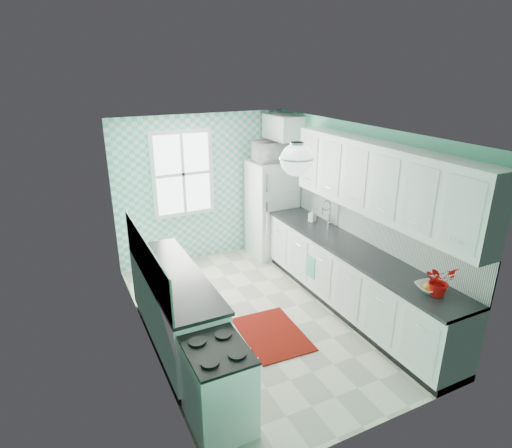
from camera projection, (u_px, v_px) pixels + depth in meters
name	position (u px, v px, depth m)	size (l,w,h in m)	color
floor	(261.00, 316.00, 5.89)	(3.00, 4.40, 0.02)	beige
ceiling	(262.00, 131.00, 5.00)	(3.00, 4.40, 0.02)	white
wall_back	(203.00, 188.00, 7.30)	(3.00, 0.02, 2.50)	#61C7A3
wall_front	(380.00, 317.00, 3.59)	(3.00, 0.02, 2.50)	#61C7A3
wall_left	(142.00, 252.00, 4.82)	(0.02, 4.40, 2.50)	#61C7A3
wall_right	(356.00, 214.00, 6.07)	(0.02, 4.40, 2.50)	#61C7A3
accent_wall	(203.00, 189.00, 7.28)	(3.00, 0.01, 2.50)	#5EC6BC
window	(183.00, 174.00, 7.01)	(1.04, 0.05, 1.44)	white
backsplash_right	(373.00, 226.00, 5.74)	(0.02, 3.60, 0.51)	white
backsplash_left	(146.00, 259.00, 4.78)	(0.02, 2.15, 0.51)	white
upper_cabinets_right	(380.00, 180.00, 5.26)	(0.33, 3.20, 0.90)	white
upper_cabinet_fridge	(281.00, 127.00, 7.16)	(0.40, 0.74, 0.40)	white
ceiling_light	(297.00, 159.00, 4.39)	(0.34, 0.34, 0.35)	silver
base_cabinets_right	(352.00, 280.00, 5.88)	(0.60, 3.60, 0.90)	white
countertop_right	(353.00, 249.00, 5.71)	(0.63, 3.60, 0.04)	black
base_cabinets_left	(175.00, 310.00, 5.17)	(0.60, 2.15, 0.90)	white
countertop_left	(174.00, 275.00, 5.01)	(0.63, 2.15, 0.04)	black
fridge	(272.00, 209.00, 7.53)	(0.74, 0.73, 1.69)	white
stove	(218.00, 385.00, 3.98)	(0.55, 0.69, 0.83)	white
sink	(319.00, 228.00, 6.43)	(0.51, 0.43, 0.53)	silver
rug	(272.00, 334.00, 5.46)	(0.74, 1.05, 0.02)	#720D02
dish_towel	(311.00, 267.00, 6.21)	(0.01, 0.22, 0.33)	#56A58F
fruit_bowl	(430.00, 288.00, 4.62)	(0.29, 0.29, 0.07)	white
potted_plant	(439.00, 281.00, 4.49)	(0.31, 0.27, 0.34)	#B4040C
soap_bottle	(312.00, 215.00, 6.63)	(0.09, 0.10, 0.21)	#87ABB2
microwave	(272.00, 151.00, 7.18)	(0.62, 0.42, 0.34)	white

